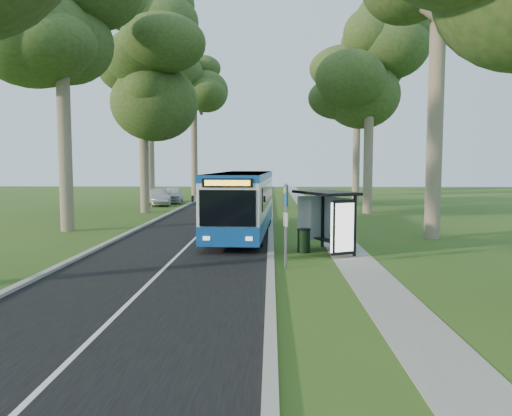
{
  "coord_description": "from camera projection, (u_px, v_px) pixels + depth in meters",
  "views": [
    {
      "loc": [
        0.0,
        -17.25,
        3.42
      ],
      "look_at": [
        -0.62,
        3.59,
        1.6
      ],
      "focal_mm": 35.0,
      "sensor_mm": 36.0,
      "label": 1
    }
  ],
  "objects": [
    {
      "name": "ground",
      "position": [
        271.0,
        262.0,
        17.48
      ],
      "size": [
        120.0,
        120.0,
        0.0
      ],
      "primitive_type": "plane",
      "color": "#2D5119",
      "rests_on": "ground"
    },
    {
      "name": "road",
      "position": [
        208.0,
        226.0,
        27.54
      ],
      "size": [
        7.0,
        100.0,
        0.02
      ],
      "primitive_type": "cube",
      "color": "black",
      "rests_on": "ground"
    },
    {
      "name": "kerb_east",
      "position": [
        271.0,
        226.0,
        27.43
      ],
      "size": [
        0.25,
        100.0,
        0.12
      ],
      "primitive_type": "cube",
      "color": "#9E9B93",
      "rests_on": "ground"
    },
    {
      "name": "kerb_west",
      "position": [
        145.0,
        225.0,
        27.64
      ],
      "size": [
        0.25,
        100.0,
        0.12
      ],
      "primitive_type": "cube",
      "color": "#9E9B93",
      "rests_on": "ground"
    },
    {
      "name": "centre_line",
      "position": [
        208.0,
        226.0,
        27.54
      ],
      "size": [
        0.12,
        100.0,
        0.0
      ],
      "primitive_type": "cube",
      "color": "white",
      "rests_on": "road"
    },
    {
      "name": "footpath",
      "position": [
        325.0,
        227.0,
        27.34
      ],
      "size": [
        1.5,
        100.0,
        0.02
      ],
      "primitive_type": "cube",
      "color": "gray",
      "rests_on": "ground"
    },
    {
      "name": "bus",
      "position": [
        243.0,
        203.0,
        24.22
      ],
      "size": [
        2.88,
        11.52,
        3.03
      ],
      "rotation": [
        0.0,
        0.0,
        -0.04
      ],
      "color": "white",
      "rests_on": "ground"
    },
    {
      "name": "bus_stop_sign",
      "position": [
        286.0,
        216.0,
        16.32
      ],
      "size": [
        0.15,
        0.39,
        2.8
      ],
      "rotation": [
        0.0,
        0.0,
        0.27
      ],
      "color": "gray",
      "rests_on": "ground"
    },
    {
      "name": "bus_shelter",
      "position": [
        330.0,
        211.0,
        18.92
      ],
      "size": [
        2.52,
        3.16,
        2.39
      ],
      "rotation": [
        0.0,
        0.0,
        0.43
      ],
      "color": "black",
      "rests_on": "ground"
    },
    {
      "name": "litter_bin",
      "position": [
        304.0,
        240.0,
        19.41
      ],
      "size": [
        0.53,
        0.53,
        0.93
      ],
      "rotation": [
        0.0,
        0.0,
        -0.4
      ],
      "color": "black",
      "rests_on": "ground"
    },
    {
      "name": "car_white",
      "position": [
        173.0,
        195.0,
        44.48
      ],
      "size": [
        2.26,
        4.45,
        1.45
      ],
      "primitive_type": "imported",
      "rotation": [
        0.0,
        0.0,
        0.13
      ],
      "color": "silver",
      "rests_on": "ground"
    },
    {
      "name": "car_silver",
      "position": [
        158.0,
        197.0,
        41.76
      ],
      "size": [
        2.79,
        4.35,
        1.35
      ],
      "primitive_type": "imported",
      "rotation": [
        0.0,
        0.0,
        0.36
      ],
      "color": "#999BA0",
      "rests_on": "ground"
    },
    {
      "name": "tree_west_b",
      "position": [
        60.0,
        4.0,
        24.76
      ],
      "size": [
        5.2,
        5.2,
        15.37
      ],
      "color": "#7A6B56",
      "rests_on": "ground"
    },
    {
      "name": "tree_west_c",
      "position": [
        142.0,
        72.0,
        34.81
      ],
      "size": [
        5.2,
        5.2,
        13.28
      ],
      "color": "#7A6B56",
      "rests_on": "ground"
    },
    {
      "name": "tree_west_d",
      "position": [
        148.0,
        43.0,
        44.44
      ],
      "size": [
        5.2,
        5.2,
        19.3
      ],
      "color": "#7A6B56",
      "rests_on": "ground"
    },
    {
      "name": "tree_west_e",
      "position": [
        193.0,
        80.0,
        54.46
      ],
      "size": [
        5.2,
        5.2,
        17.14
      ],
      "color": "#7A6B56",
      "rests_on": "ground"
    },
    {
      "name": "tree_east_c",
      "position": [
        370.0,
        63.0,
        34.29
      ],
      "size": [
        5.2,
        5.2,
        14.05
      ],
      "color": "#7A6B56",
      "rests_on": "ground"
    },
    {
      "name": "tree_east_d",
      "position": [
        358.0,
        80.0,
        46.13
      ],
      "size": [
        5.2,
        5.2,
        15.16
      ],
      "color": "#7A6B56",
      "rests_on": "ground"
    }
  ]
}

